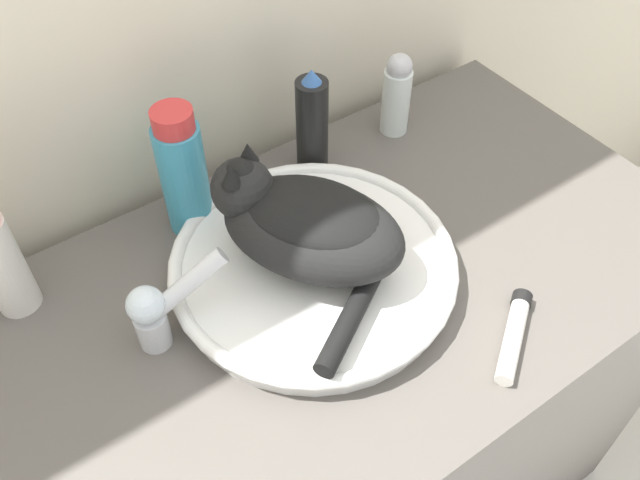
% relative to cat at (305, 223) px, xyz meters
% --- Properties ---
extents(vanity_counter, '(1.08, 0.61, 0.82)m').
position_rel_cat_xyz_m(vanity_counter, '(0.05, -0.04, -0.52)').
color(vanity_counter, '#56514C').
rests_on(vanity_counter, ground_plane).
extents(sink_basin, '(0.41, 0.41, 0.04)m').
position_rel_cat_xyz_m(sink_basin, '(0.01, -0.01, -0.09)').
color(sink_basin, white).
rests_on(sink_basin, vanity_counter).
extents(cat, '(0.27, 0.33, 0.15)m').
position_rel_cat_xyz_m(cat, '(0.00, 0.00, 0.00)').
color(cat, black).
rests_on(cat, sink_basin).
extents(faucet, '(0.14, 0.05, 0.13)m').
position_rel_cat_xyz_m(faucet, '(-0.21, 0.02, -0.05)').
color(faucet, silver).
rests_on(faucet, vanity_counter).
extents(deodorant_stick, '(0.05, 0.05, 0.15)m').
position_rel_cat_xyz_m(deodorant_stick, '(0.32, 0.19, -0.03)').
color(deodorant_stick, silver).
rests_on(deodorant_stick, vanity_counter).
extents(hairspray_can_black, '(0.05, 0.05, 0.19)m').
position_rel_cat_xyz_m(hairspray_can_black, '(0.14, 0.19, -0.02)').
color(hairspray_can_black, black).
rests_on(hairspray_can_black, vanity_counter).
extents(mouthwash_bottle, '(0.07, 0.07, 0.21)m').
position_rel_cat_xyz_m(mouthwash_bottle, '(-0.08, 0.19, -0.01)').
color(mouthwash_bottle, teal).
rests_on(mouthwash_bottle, vanity_counter).
extents(cream_tube, '(0.13, 0.10, 0.03)m').
position_rel_cat_xyz_m(cream_tube, '(0.16, -0.25, -0.10)').
color(cream_tube, silver).
rests_on(cream_tube, vanity_counter).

